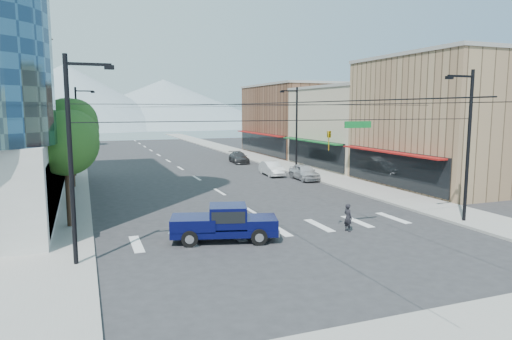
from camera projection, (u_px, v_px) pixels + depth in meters
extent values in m
plane|color=#28282B|center=(293.00, 236.00, 24.39)|extent=(160.00, 160.00, 0.00)
cube|color=gray|center=(70.00, 162.00, 57.22)|extent=(4.00, 120.00, 0.15)
cube|color=gray|center=(249.00, 155.00, 65.66)|extent=(4.00, 120.00, 0.15)
cube|color=#8C6B4C|center=(451.00, 123.00, 39.95)|extent=(12.00, 14.00, 11.00)
cube|color=tan|center=(360.00, 128.00, 53.06)|extent=(12.00, 14.00, 9.00)
cube|color=brown|center=(300.00, 121.00, 67.81)|extent=(12.00, 18.00, 10.00)
cube|color=#8C6B4C|center=(40.00, 95.00, 74.83)|extent=(4.00, 4.00, 18.00)
cone|color=brown|center=(36.00, 31.00, 73.47)|extent=(4.80, 4.80, 2.40)
cone|color=gray|center=(66.00, 96.00, 156.63)|extent=(80.00, 80.00, 22.00)
cone|color=gray|center=(164.00, 103.00, 178.47)|extent=(90.00, 90.00, 18.00)
cylinder|color=black|center=(68.00, 189.00, 25.71)|extent=(0.28, 0.28, 4.55)
sphere|color=#26511B|center=(65.00, 143.00, 25.36)|extent=(3.64, 3.64, 3.64)
sphere|color=#26511B|center=(73.00, 135.00, 25.73)|extent=(2.86, 2.86, 2.86)
cylinder|color=black|center=(71.00, 169.00, 32.16)|extent=(0.28, 0.28, 5.11)
sphere|color=#26511B|center=(68.00, 127.00, 31.77)|extent=(4.09, 4.09, 4.09)
sphere|color=#26511B|center=(74.00, 122.00, 32.13)|extent=(3.21, 3.21, 3.21)
cylinder|color=black|center=(73.00, 162.00, 38.68)|extent=(0.28, 0.28, 4.55)
sphere|color=#26511B|center=(71.00, 131.00, 38.33)|extent=(3.64, 3.64, 3.64)
sphere|color=#26511B|center=(76.00, 126.00, 38.70)|extent=(2.86, 2.86, 2.86)
cylinder|color=black|center=(74.00, 152.00, 45.13)|extent=(0.28, 0.28, 5.11)
sphere|color=#26511B|center=(72.00, 122.00, 44.74)|extent=(4.09, 4.09, 4.09)
sphere|color=#26511B|center=(76.00, 118.00, 45.10)|extent=(3.21, 3.21, 3.21)
cylinder|color=black|center=(71.00, 163.00, 19.07)|extent=(0.20, 0.20, 9.00)
cylinder|color=black|center=(468.00, 148.00, 26.66)|extent=(0.20, 0.20, 9.00)
cylinder|color=black|center=(303.00, 120.00, 22.63)|extent=(21.60, 0.04, 0.04)
imported|color=gold|center=(329.00, 141.00, 23.30)|extent=(0.16, 0.20, 1.00)
cube|color=#0C6626|center=(358.00, 125.00, 23.79)|extent=(1.60, 0.06, 0.35)
cylinder|color=black|center=(77.00, 130.00, 47.79)|extent=(0.20, 0.20, 9.00)
cube|color=black|center=(85.00, 91.00, 47.56)|extent=(1.80, 0.12, 0.12)
cube|color=black|center=(93.00, 92.00, 47.85)|extent=(0.40, 0.25, 0.18)
cylinder|color=black|center=(297.00, 130.00, 47.97)|extent=(0.20, 0.20, 9.00)
cube|color=black|center=(289.00, 91.00, 47.10)|extent=(1.80, 0.12, 0.12)
cube|color=black|center=(282.00, 92.00, 46.84)|extent=(0.40, 0.25, 0.18)
cube|color=#080A3B|center=(224.00, 230.00, 23.51)|extent=(5.74, 3.35, 0.34)
cube|color=#080A3B|center=(261.00, 222.00, 23.63)|extent=(2.02, 2.22, 0.54)
cube|color=#080A3B|center=(228.00, 215.00, 23.42)|extent=(2.29, 2.25, 1.08)
cube|color=black|center=(228.00, 214.00, 23.41)|extent=(2.11, 2.23, 0.59)
cube|color=#080A3B|center=(193.00, 223.00, 23.31)|extent=(2.71, 2.50, 0.64)
cube|color=silver|center=(276.00, 229.00, 23.75)|extent=(0.62, 1.83, 0.34)
cube|color=silver|center=(171.00, 232.00, 23.27)|extent=(0.62, 1.83, 0.29)
cylinder|color=black|center=(259.00, 237.00, 22.76)|extent=(0.87, 0.51, 0.83)
cylinder|color=black|center=(256.00, 227.00, 24.60)|extent=(0.87, 0.51, 0.83)
cylinder|color=black|center=(190.00, 239.00, 22.45)|extent=(0.87, 0.51, 0.83)
cylinder|color=black|center=(192.00, 229.00, 24.30)|extent=(0.87, 0.51, 0.83)
imported|color=black|center=(348.00, 218.00, 25.29)|extent=(0.47, 0.63, 1.56)
imported|color=#BBBCC1|center=(304.00, 172.00, 43.64)|extent=(2.02, 4.52, 1.51)
imported|color=silver|center=(272.00, 169.00, 46.47)|extent=(1.77, 4.42, 1.43)
imported|color=#343336|center=(239.00, 158.00, 57.29)|extent=(2.25, 4.78, 1.35)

